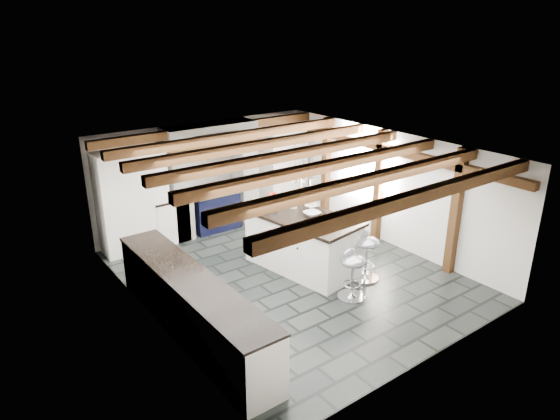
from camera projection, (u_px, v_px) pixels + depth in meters
ground at (289, 275)px, 8.93m from camera, size 6.00×6.00×0.00m
room_shell at (217, 204)px, 9.28m from camera, size 6.00×6.03×6.00m
range_cooker at (214, 208)px, 10.78m from camera, size 1.00×0.63×0.99m
kitchen_island at (303, 241)px, 9.02m from camera, size 1.41×2.23×1.37m
bar_stool_near at (366, 250)px, 8.61m from camera, size 0.48×0.48×0.89m
bar_stool_far at (352, 269)px, 8.02m from camera, size 0.47×0.47×0.85m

